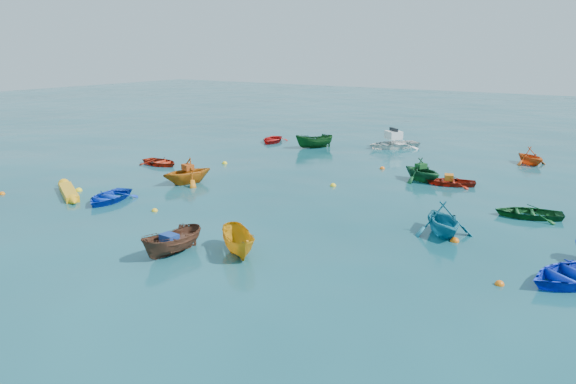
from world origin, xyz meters
The scene contains 29 objects.
ground centered at (0.00, 0.00, 0.00)m, with size 160.00×160.00×0.00m, color #093C44.
dinghy_blue_sw centered at (-7.45, -0.27, 0.00)m, with size 2.22×3.10×0.64m, color #103AC8.
sampan_brown_mid centered at (0.66, -3.90, 0.00)m, with size 1.05×2.77×1.07m, color #522E1D.
dinghy_blue_se centered at (13.71, 1.61, 0.00)m, with size 2.66×3.72×0.77m, color #0F2BC7.
dinghy_orange_w centered at (-6.74, 4.75, 0.00)m, with size 2.58×2.99×1.57m, color orange.
sampan_yellow_mid centered at (2.71, -2.48, 0.00)m, with size 1.06×2.81×1.09m, color orange.
dinghy_green_e centered at (10.90, 8.60, 0.00)m, with size 2.11×2.95×0.61m, color #114C1E.
dinghy_cyan_se centered at (8.39, 4.02, 0.00)m, with size 2.43×2.82×1.49m, color teal.
dinghy_red_nw centered at (-11.79, 7.54, 0.00)m, with size 2.04×2.85×0.59m, color #AF240E.
dinghy_green_n centered at (4.23, 12.75, 0.00)m, with size 2.37×2.75×1.45m, color #114923.
dinghy_red_ne centered at (5.96, 12.70, 0.00)m, with size 1.96×2.73×0.57m, color #AA1F0E.
dinghy_red_far centered at (-10.80, 19.03, 0.00)m, with size 2.16×3.02×0.63m, color red.
dinghy_orange_far centered at (8.56, 21.24, 0.00)m, with size 2.09×2.42×1.27m, color #DF5514.
sampan_green_far centered at (-6.57, 18.64, 0.00)m, with size 1.13×3.00×1.16m, color #0F4215.
kayak_yellow centered at (-10.16, -0.64, 0.00)m, with size 0.64×4.24×0.43m, color #E9A214, non-canonical shape.
motorboat_white centered at (-1.53, 22.07, 0.00)m, with size 2.91×4.07×1.45m, color white.
tarp_blue_a centered at (0.65, -4.05, 0.69)m, with size 0.63×0.48×0.31m, color navy.
tarp_orange_a centered at (-6.72, 4.80, 0.95)m, with size 0.66×0.50×0.32m, color #B14212.
tarp_green_b centered at (4.14, 12.80, 0.87)m, with size 0.59×0.45×0.29m, color #124B1C.
tarp_orange_b centered at (5.86, 12.67, 0.44)m, with size 0.64×0.49×0.31m, color orange.
buoy_or_a centered at (-13.24, -2.51, 0.00)m, with size 0.32×0.32×0.32m, color orange.
buoy_ye_a centered at (-4.16, -0.26, 0.00)m, with size 0.30×0.30×0.30m, color yellow.
buoy_or_b centered at (11.67, 0.00, 0.00)m, with size 0.31×0.31×0.31m, color orange.
buoy_ye_b centered at (-10.46, 0.19, 0.00)m, with size 0.38×0.38×0.38m, color yellow.
buoy_or_c centered at (-8.18, 7.95, 0.00)m, with size 0.31×0.31×0.31m, color orange.
buoy_ye_c centered at (0.55, 8.78, 0.00)m, with size 0.34×0.34×0.34m, color yellow.
buoy_or_d centered at (9.12, 3.38, 0.00)m, with size 0.36×0.36×0.36m, color orange.
buoy_ye_d centered at (-8.49, 10.18, 0.00)m, with size 0.35×0.35×0.35m, color yellow.
buoy_or_e centered at (0.98, 14.49, 0.00)m, with size 0.34×0.34×0.34m, color #FF650D.
Camera 1 is at (15.27, -18.15, 7.65)m, focal length 35.00 mm.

